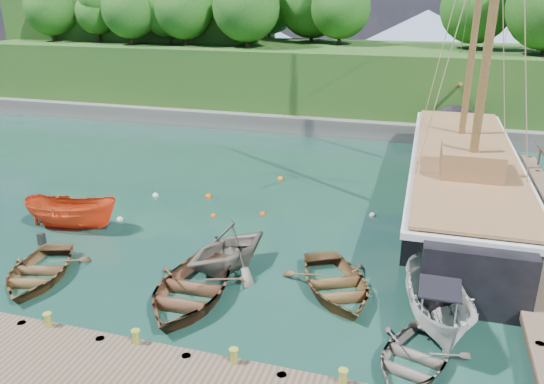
{
  "coord_description": "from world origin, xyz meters",
  "views": [
    {
      "loc": [
        6.42,
        -16.28,
        10.06
      ],
      "look_at": [
        0.25,
        4.45,
        2.0
      ],
      "focal_mm": 35.0,
      "sensor_mm": 36.0,
      "label": 1
    }
  ],
  "objects_px": {
    "rowboat_0": "(39,279)",
    "cabin_boat_white": "(435,327)",
    "rowboat_1": "(228,268)",
    "rowboat_3": "(412,365)",
    "rowboat_4": "(335,292)",
    "motorboat_orange": "(74,228)",
    "schooner": "(461,182)",
    "rowboat_2": "(191,299)"
  },
  "relations": [
    {
      "from": "rowboat_0",
      "to": "cabin_boat_white",
      "type": "relative_size",
      "value": 0.89
    },
    {
      "from": "rowboat_2",
      "to": "rowboat_3",
      "type": "bearing_deg",
      "value": -13.35
    },
    {
      "from": "rowboat_3",
      "to": "cabin_boat_white",
      "type": "relative_size",
      "value": 0.79
    },
    {
      "from": "rowboat_1",
      "to": "rowboat_3",
      "type": "relative_size",
      "value": 1.02
    },
    {
      "from": "rowboat_0",
      "to": "rowboat_4",
      "type": "relative_size",
      "value": 0.94
    },
    {
      "from": "rowboat_0",
      "to": "rowboat_1",
      "type": "bearing_deg",
      "value": 6.86
    },
    {
      "from": "rowboat_3",
      "to": "rowboat_4",
      "type": "xyz_separation_m",
      "value": [
        -2.86,
        3.37,
        0.0
      ]
    },
    {
      "from": "rowboat_0",
      "to": "rowboat_4",
      "type": "bearing_deg",
      "value": -4.58
    },
    {
      "from": "schooner",
      "to": "rowboat_2",
      "type": "bearing_deg",
      "value": -127.5
    },
    {
      "from": "rowboat_3",
      "to": "rowboat_1",
      "type": "bearing_deg",
      "value": 167.89
    },
    {
      "from": "rowboat_2",
      "to": "schooner",
      "type": "xyz_separation_m",
      "value": [
        9.36,
        12.41,
        1.15
      ]
    },
    {
      "from": "rowboat_1",
      "to": "schooner",
      "type": "distance_m",
      "value": 13.38
    },
    {
      "from": "schooner",
      "to": "rowboat_3",
      "type": "bearing_deg",
      "value": -97.42
    },
    {
      "from": "cabin_boat_white",
      "to": "schooner",
      "type": "height_order",
      "value": "schooner"
    },
    {
      "from": "rowboat_2",
      "to": "rowboat_4",
      "type": "height_order",
      "value": "rowboat_2"
    },
    {
      "from": "motorboat_orange",
      "to": "cabin_boat_white",
      "type": "relative_size",
      "value": 0.91
    },
    {
      "from": "schooner",
      "to": "rowboat_1",
      "type": "bearing_deg",
      "value": -132.33
    },
    {
      "from": "rowboat_1",
      "to": "rowboat_3",
      "type": "height_order",
      "value": "rowboat_1"
    },
    {
      "from": "motorboat_orange",
      "to": "rowboat_1",
      "type": "bearing_deg",
      "value": -108.03
    },
    {
      "from": "rowboat_0",
      "to": "rowboat_1",
      "type": "height_order",
      "value": "rowboat_1"
    },
    {
      "from": "rowboat_0",
      "to": "rowboat_1",
      "type": "distance_m",
      "value": 7.14
    },
    {
      "from": "rowboat_0",
      "to": "rowboat_3",
      "type": "height_order",
      "value": "rowboat_0"
    },
    {
      "from": "rowboat_4",
      "to": "rowboat_1",
      "type": "bearing_deg",
      "value": 145.67
    },
    {
      "from": "rowboat_1",
      "to": "rowboat_3",
      "type": "xyz_separation_m",
      "value": [
        7.21,
        -3.92,
        0.0
      ]
    },
    {
      "from": "rowboat_1",
      "to": "rowboat_2",
      "type": "xyz_separation_m",
      "value": [
        -0.46,
        -2.48,
        0.0
      ]
    },
    {
      "from": "schooner",
      "to": "cabin_boat_white",
      "type": "bearing_deg",
      "value": -95.69
    },
    {
      "from": "cabin_boat_white",
      "to": "schooner",
      "type": "distance_m",
      "value": 11.77
    },
    {
      "from": "rowboat_0",
      "to": "rowboat_2",
      "type": "bearing_deg",
      "value": -13.22
    },
    {
      "from": "rowboat_4",
      "to": "cabin_boat_white",
      "type": "distance_m",
      "value": 3.68
    },
    {
      "from": "rowboat_1",
      "to": "motorboat_orange",
      "type": "distance_m",
      "value": 8.35
    },
    {
      "from": "rowboat_1",
      "to": "rowboat_2",
      "type": "relative_size",
      "value": 0.76
    },
    {
      "from": "rowboat_2",
      "to": "schooner",
      "type": "distance_m",
      "value": 15.58
    },
    {
      "from": "rowboat_3",
      "to": "motorboat_orange",
      "type": "xyz_separation_m",
      "value": [
        -15.41,
        5.5,
        0.0
      ]
    },
    {
      "from": "rowboat_2",
      "to": "cabin_boat_white",
      "type": "height_order",
      "value": "cabin_boat_white"
    },
    {
      "from": "rowboat_0",
      "to": "cabin_boat_white",
      "type": "distance_m",
      "value": 14.44
    },
    {
      "from": "rowboat_1",
      "to": "rowboat_3",
      "type": "bearing_deg",
      "value": -2.13
    },
    {
      "from": "rowboat_4",
      "to": "cabin_boat_white",
      "type": "bearing_deg",
      "value": -45.91
    },
    {
      "from": "rowboat_0",
      "to": "schooner",
      "type": "height_order",
      "value": "schooner"
    },
    {
      "from": "rowboat_1",
      "to": "motorboat_orange",
      "type": "relative_size",
      "value": 0.88
    },
    {
      "from": "motorboat_orange",
      "to": "cabin_boat_white",
      "type": "distance_m",
      "value": 16.37
    },
    {
      "from": "rowboat_1",
      "to": "schooner",
      "type": "xyz_separation_m",
      "value": [
        8.9,
        9.93,
        1.15
      ]
    },
    {
      "from": "rowboat_0",
      "to": "rowboat_4",
      "type": "distance_m",
      "value": 11.15
    }
  ]
}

